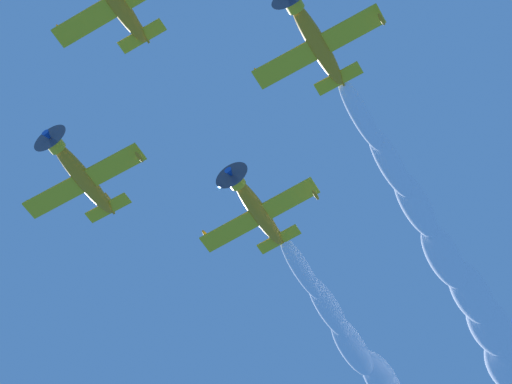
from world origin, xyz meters
name	(u,v)px	position (x,y,z in m)	size (l,w,h in m)	color
airplane_left_wingman	(315,40)	(-4.98, -12.49, 70.92)	(8.75, 8.23, 3.34)	orange
airplane_right_wingman	(80,175)	(11.45, -3.05, 69.82)	(8.75, 8.23, 3.44)	orange
airplane_slot_tail	(256,209)	(8.94, -15.75, 71.46)	(8.72, 8.26, 3.63)	orange
smoke_trail_left_wingman	(502,351)	(12.97, -41.10, 74.12)	(26.79, 39.89, 7.04)	white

